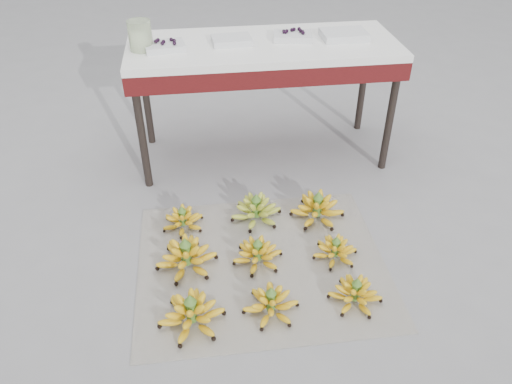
{
  "coord_description": "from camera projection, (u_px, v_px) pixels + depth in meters",
  "views": [
    {
      "loc": [
        -0.36,
        -1.88,
        1.8
      ],
      "look_at": [
        -0.07,
        0.22,
        0.25
      ],
      "focal_mm": 35.0,
      "sensor_mm": 36.0,
      "label": 1
    }
  ],
  "objects": [
    {
      "name": "glass_jar",
      "position": [
        140.0,
        36.0,
        2.81
      ],
      "size": [
        0.14,
        0.14,
        0.17
      ],
      "primitive_type": "cylinder",
      "rotation": [
        0.0,
        0.0,
        -0.07
      ],
      "color": "beige",
      "rests_on": "vendor_table"
    },
    {
      "name": "bunch_mid_left",
      "position": [
        186.0,
        257.0,
        2.5
      ],
      "size": [
        0.33,
        0.33,
        0.19
      ],
      "rotation": [
        0.0,
        0.0,
        0.1
      ],
      "color": "yellow",
      "rests_on": "newspaper_mat"
    },
    {
      "name": "bunch_back_left",
      "position": [
        183.0,
        220.0,
        2.75
      ],
      "size": [
        0.24,
        0.24,
        0.14
      ],
      "rotation": [
        0.0,
        0.0,
        0.04
      ],
      "color": "yellow",
      "rests_on": "newspaper_mat"
    },
    {
      "name": "bunch_mid_right",
      "position": [
        335.0,
        250.0,
        2.56
      ],
      "size": [
        0.26,
        0.26,
        0.14
      ],
      "rotation": [
        0.0,
        0.0,
        -0.15
      ],
      "color": "yellow",
      "rests_on": "newspaper_mat"
    },
    {
      "name": "tray_left",
      "position": [
        232.0,
        40.0,
        2.94
      ],
      "size": [
        0.24,
        0.18,
        0.04
      ],
      "color": "silver",
      "rests_on": "vendor_table"
    },
    {
      "name": "bunch_back_right",
      "position": [
        317.0,
        209.0,
        2.81
      ],
      "size": [
        0.39,
        0.39,
        0.18
      ],
      "rotation": [
        0.0,
        0.0,
        -0.42
      ],
      "color": "yellow",
      "rests_on": "newspaper_mat"
    },
    {
      "name": "bunch_front_left",
      "position": [
        191.0,
        314.0,
        2.2
      ],
      "size": [
        0.32,
        0.32,
        0.18
      ],
      "rotation": [
        0.0,
        0.0,
        -0.08
      ],
      "color": "yellow",
      "rests_on": "newspaper_mat"
    },
    {
      "name": "bunch_front_center",
      "position": [
        271.0,
        303.0,
        2.26
      ],
      "size": [
        0.26,
        0.26,
        0.16
      ],
      "rotation": [
        0.0,
        0.0,
        0.02
      ],
      "color": "yellow",
      "rests_on": "newspaper_mat"
    },
    {
      "name": "bunch_front_right",
      "position": [
        355.0,
        293.0,
        2.31
      ],
      "size": [
        0.32,
        0.32,
        0.15
      ],
      "rotation": [
        0.0,
        0.0,
        -0.39
      ],
      "color": "yellow",
      "rests_on": "newspaper_mat"
    },
    {
      "name": "bunch_mid_center",
      "position": [
        258.0,
        254.0,
        2.53
      ],
      "size": [
        0.3,
        0.3,
        0.16
      ],
      "rotation": [
        0.0,
        0.0,
        -0.19
      ],
      "color": "yellow",
      "rests_on": "newspaper_mat"
    },
    {
      "name": "vendor_table",
      "position": [
        263.0,
        57.0,
        3.01
      ],
      "size": [
        1.62,
        0.65,
        0.78
      ],
      "color": "black",
      "rests_on": "ground"
    },
    {
      "name": "tray_right",
      "position": [
        293.0,
        36.0,
        3.0
      ],
      "size": [
        0.25,
        0.2,
        0.06
      ],
      "color": "silver",
      "rests_on": "vendor_table"
    },
    {
      "name": "bunch_back_center",
      "position": [
        256.0,
        210.0,
        2.81
      ],
      "size": [
        0.37,
        0.37,
        0.17
      ],
      "rotation": [
        0.0,
        0.0,
        -0.36
      ],
      "color": "#8CAE32",
      "rests_on": "newspaper_mat"
    },
    {
      "name": "tray_far_right",
      "position": [
        344.0,
        35.0,
        3.01
      ],
      "size": [
        0.27,
        0.2,
        0.04
      ],
      "color": "silver",
      "rests_on": "vendor_table"
    },
    {
      "name": "tray_far_left",
      "position": [
        165.0,
        46.0,
        2.86
      ],
      "size": [
        0.25,
        0.19,
        0.06
      ],
      "color": "silver",
      "rests_on": "vendor_table"
    },
    {
      "name": "newspaper_mat",
      "position": [
        262.0,
        263.0,
        2.55
      ],
      "size": [
        1.25,
        1.06,
        0.01
      ],
      "primitive_type": "cube",
      "rotation": [
        0.0,
        0.0,
        -0.0
      ],
      "color": "silver",
      "rests_on": "ground"
    },
    {
      "name": "ground",
      "position": [
        276.0,
        255.0,
        2.61
      ],
      "size": [
        60.0,
        60.0,
        0.0
      ],
      "primitive_type": "plane",
      "color": "gray",
      "rests_on": "ground"
    }
  ]
}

